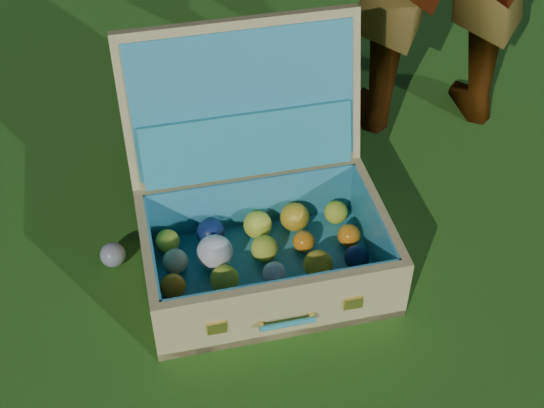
{
  "coord_description": "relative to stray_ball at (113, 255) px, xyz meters",
  "views": [
    {
      "loc": [
        0.24,
        -1.22,
        1.51
      ],
      "look_at": [
        -0.0,
        0.2,
        0.19
      ],
      "focal_mm": 50.0,
      "sensor_mm": 36.0,
      "label": 1
    }
  ],
  "objects": [
    {
      "name": "suitcase",
      "position": [
        0.38,
        0.11,
        0.13
      ],
      "size": [
        0.79,
        0.75,
        0.59
      ],
      "rotation": [
        0.0,
        0.0,
        0.4
      ],
      "color": "tan",
      "rests_on": "ground"
    },
    {
      "name": "stray_ball",
      "position": [
        0.0,
        0.0,
        0.0
      ],
      "size": [
        0.07,
        0.07,
        0.07
      ],
      "primitive_type": "sphere",
      "color": "teal",
      "rests_on": "ground"
    },
    {
      "name": "ground",
      "position": [
        0.42,
        -0.09,
        -0.03
      ],
      "size": [
        60.0,
        60.0,
        0.0
      ],
      "primitive_type": "plane",
      "color": "#215114",
      "rests_on": "ground"
    }
  ]
}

